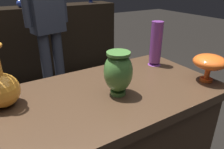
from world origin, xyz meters
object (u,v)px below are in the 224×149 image
Objects in this scene: vase_centerpiece at (118,72)px; shelf_vase_center at (20,3)px; vase_left_accent at (156,44)px; vase_right_accent at (210,62)px; shelf_vase_right at (61,0)px; vase_tall_behind at (1,88)px; visitor_center_back at (47,17)px.

vase_centerpiece is 1.20× the size of shelf_vase_center.
vase_centerpiece is at bearing -154.21° from vase_left_accent.
vase_right_accent is (0.08, -0.34, -0.03)m from vase_left_accent.
vase_left_accent is 1.98m from shelf_vase_right.
vase_right_accent is at bearing -15.01° from vase_centerpiece.
vase_right_accent is 1.52× the size of shelf_vase_right.
vase_tall_behind is at bearing 162.56° from vase_right_accent.
visitor_center_back is (-0.35, 1.23, 0.03)m from vase_left_accent.
shelf_vase_center is 0.77m from visitor_center_back.
vase_tall_behind is at bearing -115.84° from shelf_vase_right.
vase_left_accent is at bearing 1.64° from vase_tall_behind.
vase_centerpiece is 0.52m from vase_tall_behind.
vase_left_accent is 2.04m from shelf_vase_center.
vase_left_accent is 1.28m from visitor_center_back.
vase_tall_behind is 1.01× the size of vase_left_accent.
shelf_vase_right is (0.97, 2.00, 0.16)m from vase_tall_behind.
visitor_center_back is at bearing 105.85° from vase_left_accent.
vase_right_accent is at bearing -17.44° from vase_tall_behind.
vase_left_accent is 1.62× the size of vase_right_accent.
vase_tall_behind is (-0.49, 0.18, -0.03)m from vase_centerpiece.
vase_centerpiece is 0.47m from vase_left_accent.
visitor_center_back reaches higher than shelf_vase_right.
shelf_vase_center is at bearing 77.43° from vase_tall_behind.
shelf_vase_right is 0.07× the size of visitor_center_back.
vase_tall_behind is 1.37m from visitor_center_back.
vase_right_accent is at bearing 92.96° from visitor_center_back.
shelf_vase_right reaches higher than vase_left_accent.
shelf_vase_center is at bearing -94.18° from visitor_center_back.
shelf_vase_right is (-0.02, 2.31, 0.14)m from vase_right_accent.
vase_centerpiece is 1.43m from visitor_center_back.
vase_centerpiece is 0.76× the size of vase_tall_behind.
vase_tall_behind is 0.91m from vase_left_accent.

